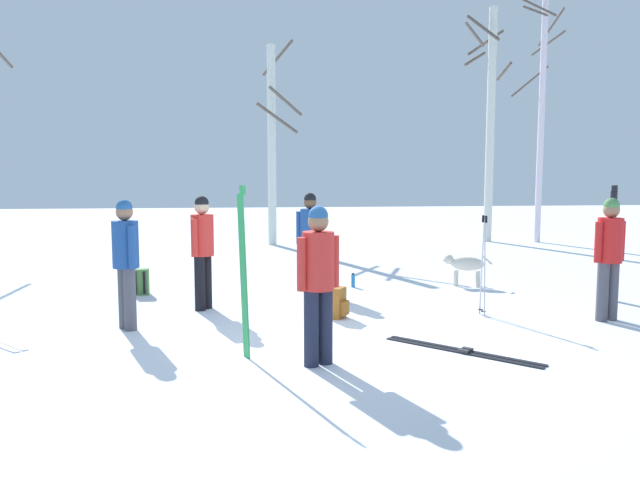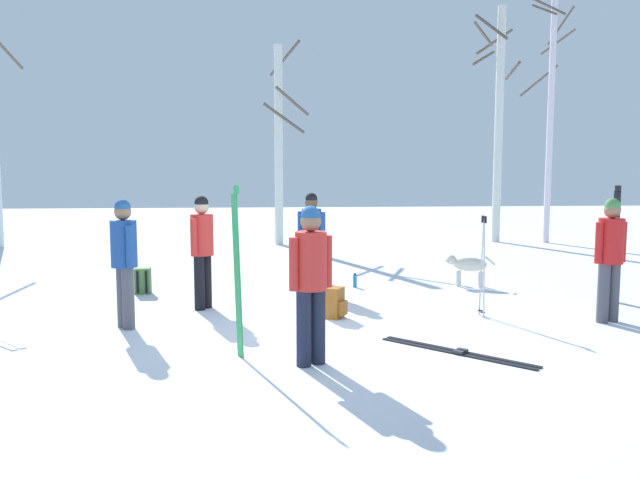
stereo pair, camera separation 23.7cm
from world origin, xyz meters
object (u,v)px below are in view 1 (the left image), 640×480
person_2 (126,256)px  ski_pair_lying_1 (462,351)px  birch_tree_3 (541,113)px  person_0 (310,235)px  ski_pair_planted_2 (243,273)px  birch_tree_2 (490,118)px  backpack_2 (337,303)px  backpack_1 (141,282)px  person_3 (609,251)px  dog (465,265)px  backpack_0 (315,271)px  person_1 (203,245)px  ski_pair_planted_1 (612,244)px  ski_poles_1 (483,262)px  person_4 (318,275)px  water_bottle_0 (353,280)px  birch_tree_1 (272,142)px

person_2 → ski_pair_lying_1: bearing=-21.0°
person_2 → birch_tree_3: (10.16, 9.42, 2.82)m
person_0 → birch_tree_3: 10.67m
ski_pair_planted_2 → ski_pair_lying_1: 2.67m
birch_tree_2 → birch_tree_3: 1.47m
person_2 → backpack_2: (2.84, 0.31, -0.77)m
person_0 → backpack_1: person_0 is taller
person_3 → dog: bearing=110.2°
birch_tree_2 → dog: bearing=-114.1°
dog → backpack_2: (-2.68, -2.27, -0.17)m
person_0 → backpack_0: 1.21m
person_1 → birch_tree_2: birch_tree_2 is taller
ski_pair_planted_1 → backpack_0: size_ratio=4.23×
ski_pair_planted_1 → ski_poles_1: ski_pair_planted_1 is taller
ski_pair_planted_2 → birch_tree_3: (8.62, 10.86, 2.85)m
birch_tree_3 → person_2: bearing=-137.2°
person_4 → ski_poles_1: person_4 is taller
ski_poles_1 → backpack_2: (-2.11, 0.08, -0.56)m
backpack_2 → water_bottle_0: bearing=75.0°
water_bottle_0 → birch_tree_3: size_ratio=0.04×
ski_pair_planted_2 → birch_tree_2: (7.21, 11.22, 2.70)m
ski_pair_lying_1 → water_bottle_0: size_ratio=5.85×
ski_pair_planted_2 → birch_tree_1: 11.25m
backpack_1 → water_bottle_0: backpack_1 is taller
ski_poles_1 → birch_tree_3: (5.20, 9.19, 3.03)m
ski_poles_1 → backpack_0: bearing=124.6°
ski_pair_planted_1 → ski_pair_lying_1: size_ratio=1.24×
ski_pair_lying_1 → birch_tree_2: 12.81m
ski_pair_planted_2 → birch_tree_3: bearing=51.5°
person_4 → birch_tree_3: (7.83, 11.26, 2.82)m
ski_pair_planted_1 → backpack_2: (-4.56, -0.72, -0.71)m
person_4 → birch_tree_1: birch_tree_1 is taller
person_3 → birch_tree_1: birch_tree_1 is taller
dog → birch_tree_2: 8.54m
ski_poles_1 → water_bottle_0: 2.94m
ski_poles_1 → backpack_0: (-2.11, 3.06, -0.56)m
person_1 → backpack_0: 3.01m
person_3 → birch_tree_1: bearing=113.3°
person_1 → person_2: size_ratio=1.00×
person_2 → birch_tree_3: size_ratio=0.24×
person_2 → backpack_1: person_2 is taller
person_0 → backpack_2: bearing=-85.1°
ski_pair_planted_1 → ski_poles_1: bearing=-161.8°
ski_poles_1 → water_bottle_0: bearing=121.1°
person_1 → backpack_1: (-1.14, 1.32, -0.77)m
person_0 → ski_pair_planted_2: ski_pair_planted_2 is taller
ski_pair_planted_2 → backpack_0: (1.31, 4.72, -0.74)m
ski_pair_planted_2 → person_2: bearing=136.9°
person_0 → dog: (2.86, 0.21, -0.59)m
ski_pair_lying_1 → backpack_0: 4.98m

